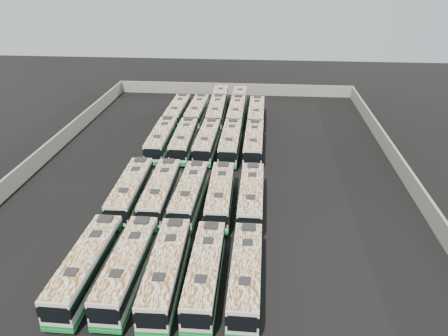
{
  "coord_description": "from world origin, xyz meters",
  "views": [
    {
      "loc": [
        5.16,
        -46.38,
        23.49
      ],
      "look_at": [
        1.17,
        -0.45,
        1.6
      ],
      "focal_mm": 35.0,
      "sensor_mm": 36.0,
      "label": 1
    }
  ],
  "objects_px": {
    "bus_front_far_left": "(87,266)",
    "bus_front_center": "(166,270)",
    "bus_front_right": "(205,272)",
    "bus_midback_center": "(207,141)",
    "bus_front_left": "(128,267)",
    "bus_midfront_left": "(161,192)",
    "bus_front_far_right": "(246,274)",
    "bus_back_far_right": "(256,114)",
    "bus_midback_right": "(231,142)",
    "bus_midback_far_right": "(254,143)",
    "bus_midfront_center": "(190,194)",
    "bus_midfront_right": "(220,195)",
    "bus_midback_left": "(184,140)",
    "bus_midfront_far_left": "(131,191)",
    "bus_midfront_far_right": "(251,197)",
    "bus_back_right": "(238,107)",
    "bus_midback_far_left": "(162,139)",
    "bus_back_left": "(197,112)",
    "bus_back_far_left": "(178,111)",
    "bus_back_center": "(218,107)"
  },
  "relations": [
    {
      "from": "bus_midback_center",
      "to": "bus_midfront_left",
      "type": "bearing_deg",
      "value": -101.09
    },
    {
      "from": "bus_midfront_far_right",
      "to": "bus_back_far_right",
      "type": "xyz_separation_m",
      "value": [
        -0.02,
        27.24,
        -0.01
      ]
    },
    {
      "from": "bus_front_far_left",
      "to": "bus_midfront_center",
      "type": "distance_m",
      "value": 14.02
    },
    {
      "from": "bus_midback_left",
      "to": "bus_back_far_right",
      "type": "distance_m",
      "value": 15.56
    },
    {
      "from": "bus_back_right",
      "to": "bus_midback_right",
      "type": "bearing_deg",
      "value": -89.87
    },
    {
      "from": "bus_midfront_center",
      "to": "bus_back_left",
      "type": "height_order",
      "value": "bus_back_left"
    },
    {
      "from": "bus_midback_far_left",
      "to": "bus_midback_far_right",
      "type": "xyz_separation_m",
      "value": [
        12.5,
        -0.1,
        -0.03
      ]
    },
    {
      "from": "bus_midfront_far_left",
      "to": "bus_midback_left",
      "type": "relative_size",
      "value": 1.02
    },
    {
      "from": "bus_front_far_left",
      "to": "bus_midfront_right",
      "type": "xyz_separation_m",
      "value": [
        9.47,
        12.52,
        -0.05
      ]
    },
    {
      "from": "bus_front_far_left",
      "to": "bus_midfront_center",
      "type": "height_order",
      "value": "bus_front_far_left"
    },
    {
      "from": "bus_front_far_left",
      "to": "bus_back_right",
      "type": "relative_size",
      "value": 0.65
    },
    {
      "from": "bus_front_center",
      "to": "bus_midback_center",
      "type": "height_order",
      "value": "bus_front_center"
    },
    {
      "from": "bus_front_left",
      "to": "bus_midback_center",
      "type": "height_order",
      "value": "bus_front_left"
    },
    {
      "from": "bus_midback_far_left",
      "to": "bus_midback_center",
      "type": "distance_m",
      "value": 6.26
    },
    {
      "from": "bus_midback_right",
      "to": "bus_midback_far_right",
      "type": "distance_m",
      "value": 3.1
    },
    {
      "from": "bus_midfront_far_left",
      "to": "bus_midback_far_right",
      "type": "relative_size",
      "value": 1.02
    },
    {
      "from": "bus_back_center",
      "to": "bus_back_right",
      "type": "distance_m",
      "value": 3.29
    },
    {
      "from": "bus_midfront_center",
      "to": "bus_midfront_far_right",
      "type": "height_order",
      "value": "bus_midfront_far_right"
    },
    {
      "from": "bus_back_far_right",
      "to": "bus_front_far_right",
      "type": "bearing_deg",
      "value": -89.49
    },
    {
      "from": "bus_midback_center",
      "to": "bus_midfront_right",
      "type": "bearing_deg",
      "value": -76.86
    },
    {
      "from": "bus_front_right",
      "to": "bus_midback_far_left",
      "type": "distance_m",
      "value": 28.76
    },
    {
      "from": "bus_front_right",
      "to": "bus_midfront_far_left",
      "type": "xyz_separation_m",
      "value": [
        -9.44,
        12.49,
        0.07
      ]
    },
    {
      "from": "bus_midback_center",
      "to": "bus_front_center",
      "type": "bearing_deg",
      "value": -88.83
    },
    {
      "from": "bus_midback_left",
      "to": "bus_back_left",
      "type": "distance_m",
      "value": 12.49
    },
    {
      "from": "bus_front_left",
      "to": "bus_back_right",
      "type": "xyz_separation_m",
      "value": [
        6.23,
        42.52,
        -0.0
      ]
    },
    {
      "from": "bus_front_far_right",
      "to": "bus_front_center",
      "type": "bearing_deg",
      "value": -178.42
    },
    {
      "from": "bus_front_center",
      "to": "bus_midfront_left",
      "type": "bearing_deg",
      "value": 102.77
    },
    {
      "from": "bus_midfront_far_left",
      "to": "bus_midback_right",
      "type": "xyz_separation_m",
      "value": [
        9.46,
        14.53,
        -0.0
      ]
    },
    {
      "from": "bus_front_far_right",
      "to": "bus_midfront_center",
      "type": "height_order",
      "value": "bus_midfront_center"
    },
    {
      "from": "bus_front_far_left",
      "to": "bus_front_center",
      "type": "height_order",
      "value": "bus_front_far_left"
    },
    {
      "from": "bus_midfront_right",
      "to": "bus_back_right",
      "type": "relative_size",
      "value": 0.64
    },
    {
      "from": "bus_midback_far_left",
      "to": "bus_back_far_right",
      "type": "height_order",
      "value": "bus_midback_far_left"
    },
    {
      "from": "bus_midfront_right",
      "to": "bus_midback_left",
      "type": "xyz_separation_m",
      "value": [
        -6.33,
        14.77,
        0.02
      ]
    },
    {
      "from": "bus_midback_far_left",
      "to": "bus_front_center",
      "type": "bearing_deg",
      "value": -77.77
    },
    {
      "from": "bus_front_far_left",
      "to": "bus_front_left",
      "type": "height_order",
      "value": "bus_front_far_left"
    },
    {
      "from": "bus_midfront_center",
      "to": "bus_midfront_right",
      "type": "bearing_deg",
      "value": 0.93
    },
    {
      "from": "bus_midback_center",
      "to": "bus_back_left",
      "type": "distance_m",
      "value": 12.96
    },
    {
      "from": "bus_back_far_left",
      "to": "bus_back_right",
      "type": "xyz_separation_m",
      "value": [
        9.49,
        3.09,
        -0.0
      ]
    },
    {
      "from": "bus_front_left",
      "to": "bus_midfront_left",
      "type": "relative_size",
      "value": 0.99
    },
    {
      "from": "bus_back_left",
      "to": "bus_back_far_left",
      "type": "bearing_deg",
      "value": -175.14
    },
    {
      "from": "bus_front_far_right",
      "to": "bus_midback_far_right",
      "type": "bearing_deg",
      "value": 90.49
    },
    {
      "from": "bus_front_far_right",
      "to": "bus_back_far_right",
      "type": "distance_m",
      "value": 39.44
    },
    {
      "from": "bus_front_right",
      "to": "bus_back_right",
      "type": "distance_m",
      "value": 42.54
    },
    {
      "from": "bus_midfront_left",
      "to": "bus_front_center",
      "type": "bearing_deg",
      "value": -76.43
    },
    {
      "from": "bus_midback_far_left",
      "to": "bus_midback_center",
      "type": "xyz_separation_m",
      "value": [
        6.26,
        -0.1,
        -0.03
      ]
    },
    {
      "from": "bus_midback_left",
      "to": "bus_midback_center",
      "type": "xyz_separation_m",
      "value": [
        3.18,
        -0.08,
        -0.0
      ]
    },
    {
      "from": "bus_front_right",
      "to": "bus_midback_center",
      "type": "xyz_separation_m",
      "value": [
        -3.12,
        27.08,
        0.04
      ]
    },
    {
      "from": "bus_midfront_center",
      "to": "bus_back_right",
      "type": "distance_m",
      "value": 30.3
    },
    {
      "from": "bus_midfront_center",
      "to": "bus_back_left",
      "type": "bearing_deg",
      "value": 97.85
    },
    {
      "from": "bus_front_left",
      "to": "bus_midfront_right",
      "type": "xyz_separation_m",
      "value": [
        6.2,
        12.37,
        -0.02
      ]
    }
  ]
}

